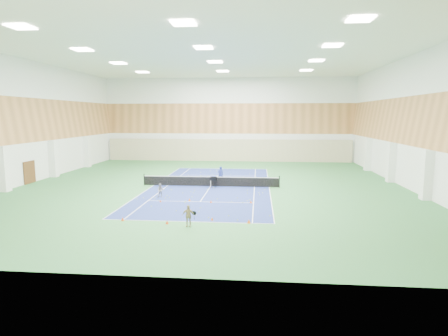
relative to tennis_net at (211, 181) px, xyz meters
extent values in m
plane|color=#2F6F38|center=(0.00, 0.00, -0.55)|extent=(40.00, 40.00, 0.00)
cube|color=navy|center=(0.00, 0.00, -0.55)|extent=(10.97, 23.77, 0.01)
cube|color=#C6B793|center=(0.00, 19.75, 1.05)|extent=(35.40, 0.16, 3.20)
cube|color=#593319|center=(-17.92, 0.00, 0.55)|extent=(0.08, 1.80, 2.20)
imported|color=navy|center=(0.73, 2.09, 0.26)|extent=(0.70, 0.60, 1.63)
imported|color=gray|center=(-3.49, -5.00, 0.01)|extent=(0.58, 0.47, 1.13)
imported|color=tan|center=(0.28, -12.84, 0.11)|extent=(0.78, 0.35, 1.32)
cone|color=#F1560C|center=(-3.04, -6.78, -0.45)|extent=(0.17, 0.17, 0.19)
cone|color=#FF600D|center=(-0.87, -6.20, -0.44)|extent=(0.20, 0.20, 0.22)
cone|color=#DC440B|center=(0.88, -6.64, -0.45)|extent=(0.18, 0.18, 0.20)
cone|color=#FF5C0D|center=(3.92, -6.44, -0.44)|extent=(0.20, 0.20, 0.22)
cone|color=#E4480C|center=(-4.09, -12.03, -0.43)|extent=(0.21, 0.21, 0.23)
cone|color=#E73B0C|center=(-1.11, -12.47, -0.44)|extent=(0.20, 0.20, 0.22)
cone|color=#E15B0B|center=(1.55, -11.44, -0.44)|extent=(0.20, 0.20, 0.22)
cone|color=#EE5E0C|center=(3.90, -11.83, -0.42)|extent=(0.23, 0.23, 0.25)
camera|label=1|loc=(4.42, -34.36, 6.07)|focal=30.00mm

